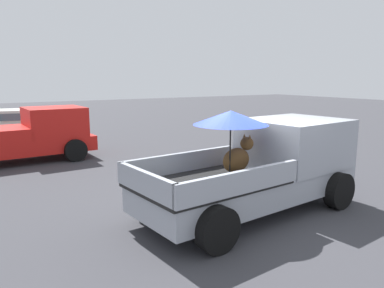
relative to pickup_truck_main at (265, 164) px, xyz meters
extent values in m
plane|color=#38383D|center=(-0.45, -0.05, -0.99)|extent=(80.00, 80.00, 0.00)
cylinder|color=black|center=(1.20, 1.09, -0.59)|extent=(0.82, 0.35, 0.80)
cylinder|color=black|center=(1.38, -0.86, -0.59)|extent=(0.82, 0.35, 0.80)
cylinder|color=black|center=(-2.28, 0.77, -0.59)|extent=(0.82, 0.35, 0.80)
cylinder|color=black|center=(-2.10, -1.18, -0.59)|extent=(0.82, 0.35, 0.80)
cube|color=#9EA3AD|center=(-0.45, -0.05, -0.42)|extent=(5.14, 2.25, 0.50)
cube|color=#9EA3AD|center=(0.94, 0.08, 0.37)|extent=(2.26, 2.04, 1.08)
cube|color=#4C606B|center=(1.94, 0.17, 0.57)|extent=(0.22, 1.72, 0.64)
cube|color=black|center=(-1.60, -0.15, -0.14)|extent=(2.96, 2.09, 0.06)
cube|color=#9EA3AD|center=(-1.68, 0.76, 0.09)|extent=(2.80, 0.35, 0.40)
cube|color=#9EA3AD|center=(-1.51, -1.07, 0.09)|extent=(2.80, 0.35, 0.40)
cube|color=#9EA3AD|center=(-2.94, -0.28, 0.09)|extent=(0.27, 1.84, 0.40)
ellipsoid|color=brown|center=(-0.72, 0.10, 0.15)|extent=(0.71, 0.38, 0.52)
sphere|color=brown|center=(-0.42, 0.13, 0.47)|extent=(0.30, 0.30, 0.28)
cone|color=brown|center=(-0.42, 0.21, 0.61)|extent=(0.10, 0.10, 0.12)
cone|color=brown|center=(-0.41, 0.05, 0.61)|extent=(0.10, 0.10, 0.12)
cylinder|color=black|center=(-0.96, -0.01, 0.43)|extent=(0.03, 0.03, 1.07)
cone|color=#1E33B7|center=(-0.96, -0.01, 1.06)|extent=(1.63, 1.63, 0.28)
cylinder|color=black|center=(-2.37, 8.75, -0.61)|extent=(0.77, 0.29, 0.76)
cylinder|color=black|center=(-2.30, 6.85, -0.61)|extent=(0.77, 0.29, 0.76)
cube|color=red|center=(-3.93, 7.73, -0.44)|extent=(4.87, 1.99, 0.50)
cube|color=red|center=(-2.73, 7.78, 0.31)|extent=(1.97, 1.88, 1.00)
cylinder|color=black|center=(-1.64, 14.06, -0.66)|extent=(0.69, 0.35, 0.66)
cylinder|color=black|center=(-1.99, 12.33, -0.66)|extent=(0.69, 0.35, 0.66)
cube|color=silver|center=(-3.14, 13.46, -0.44)|extent=(4.56, 2.57, 0.52)
cube|color=silver|center=(-3.24, 13.48, 0.06)|extent=(2.37, 1.98, 0.56)
cube|color=#4C606B|center=(-3.24, 13.48, 0.06)|extent=(2.33, 2.05, 0.32)
camera|label=1|loc=(-5.45, -5.83, 1.85)|focal=34.88mm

